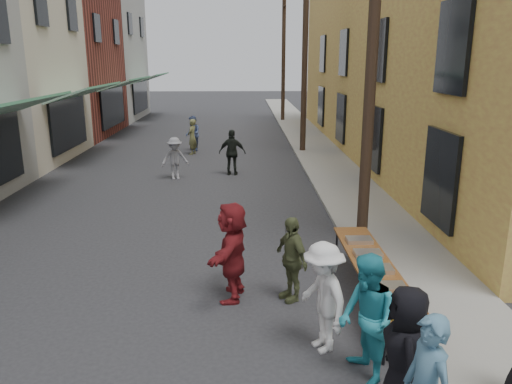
{
  "coord_description": "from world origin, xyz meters",
  "views": [
    {
      "loc": [
        1.51,
        -8.04,
        4.27
      ],
      "look_at": [
        1.8,
        2.99,
        1.3
      ],
      "focal_mm": 35.0,
      "sensor_mm": 36.0,
      "label": 1
    }
  ],
  "objects_px": {
    "utility_pole_near": "(373,47)",
    "utility_pole_mid": "(305,53)",
    "utility_pole_far": "(284,55)",
    "serving_table": "(373,266)",
    "guest_front_c": "(367,320)",
    "guest_front_a": "(405,356)",
    "catering_tray_sausage": "(402,307)"
  },
  "relations": [
    {
      "from": "utility_pole_near",
      "to": "utility_pole_mid",
      "type": "xyz_separation_m",
      "value": [
        0.0,
        12.0,
        0.0
      ]
    },
    {
      "from": "utility_pole_near",
      "to": "serving_table",
      "type": "bearing_deg",
      "value": -99.71
    },
    {
      "from": "catering_tray_sausage",
      "to": "guest_front_a",
      "type": "xyz_separation_m",
      "value": [
        -0.4,
        -1.35,
        0.09
      ]
    },
    {
      "from": "utility_pole_far",
      "to": "utility_pole_near",
      "type": "bearing_deg",
      "value": -90.0
    },
    {
      "from": "serving_table",
      "to": "guest_front_c",
      "type": "distance_m",
      "value": 2.29
    },
    {
      "from": "utility_pole_near",
      "to": "catering_tray_sausage",
      "type": "bearing_deg",
      "value": -96.24
    },
    {
      "from": "utility_pole_near",
      "to": "utility_pole_mid",
      "type": "bearing_deg",
      "value": 90.0
    },
    {
      "from": "utility_pole_far",
      "to": "guest_front_c",
      "type": "height_order",
      "value": "utility_pole_far"
    },
    {
      "from": "serving_table",
      "to": "guest_front_c",
      "type": "height_order",
      "value": "guest_front_c"
    },
    {
      "from": "serving_table",
      "to": "utility_pole_far",
      "type": "bearing_deg",
      "value": 88.94
    },
    {
      "from": "utility_pole_near",
      "to": "catering_tray_sausage",
      "type": "distance_m",
      "value": 5.91
    },
    {
      "from": "utility_pole_mid",
      "to": "guest_front_a",
      "type": "relative_size",
      "value": 5.14
    },
    {
      "from": "utility_pole_far",
      "to": "serving_table",
      "type": "xyz_separation_m",
      "value": [
        -0.5,
        -26.92,
        -3.79
      ]
    },
    {
      "from": "utility_pole_near",
      "to": "utility_pole_far",
      "type": "xyz_separation_m",
      "value": [
        0.0,
        24.0,
        0.0
      ]
    },
    {
      "from": "utility_pole_far",
      "to": "utility_pole_mid",
      "type": "bearing_deg",
      "value": -90.0
    },
    {
      "from": "catering_tray_sausage",
      "to": "guest_front_a",
      "type": "relative_size",
      "value": 0.29
    },
    {
      "from": "catering_tray_sausage",
      "to": "guest_front_c",
      "type": "relative_size",
      "value": 0.28
    },
    {
      "from": "guest_front_a",
      "to": "guest_front_c",
      "type": "bearing_deg",
      "value": -154.66
    },
    {
      "from": "utility_pole_mid",
      "to": "utility_pole_far",
      "type": "relative_size",
      "value": 1.0
    },
    {
      "from": "utility_pole_near",
      "to": "catering_tray_sausage",
      "type": "height_order",
      "value": "utility_pole_near"
    },
    {
      "from": "guest_front_c",
      "to": "serving_table",
      "type": "bearing_deg",
      "value": 153.41
    },
    {
      "from": "utility_pole_mid",
      "to": "guest_front_c",
      "type": "bearing_deg",
      "value": -93.85
    },
    {
      "from": "utility_pole_far",
      "to": "catering_tray_sausage",
      "type": "distance_m",
      "value": 28.82
    },
    {
      "from": "utility_pole_far",
      "to": "guest_front_a",
      "type": "relative_size",
      "value": 5.14
    },
    {
      "from": "utility_pole_near",
      "to": "guest_front_a",
      "type": "height_order",
      "value": "utility_pole_near"
    },
    {
      "from": "utility_pole_mid",
      "to": "serving_table",
      "type": "height_order",
      "value": "utility_pole_mid"
    },
    {
      "from": "utility_pole_near",
      "to": "utility_pole_mid",
      "type": "height_order",
      "value": "same"
    },
    {
      "from": "serving_table",
      "to": "catering_tray_sausage",
      "type": "relative_size",
      "value": 8.0
    },
    {
      "from": "utility_pole_near",
      "to": "catering_tray_sausage",
      "type": "relative_size",
      "value": 18.0
    },
    {
      "from": "utility_pole_near",
      "to": "guest_front_c",
      "type": "height_order",
      "value": "utility_pole_near"
    },
    {
      "from": "catering_tray_sausage",
      "to": "guest_front_c",
      "type": "xyz_separation_m",
      "value": [
        -0.65,
        -0.54,
        0.11
      ]
    },
    {
      "from": "utility_pole_far",
      "to": "guest_front_a",
      "type": "bearing_deg",
      "value": -91.72
    }
  ]
}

